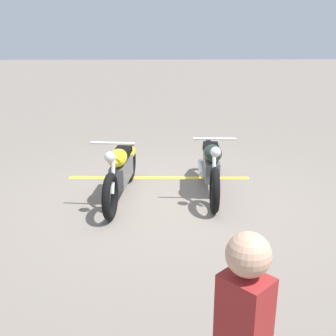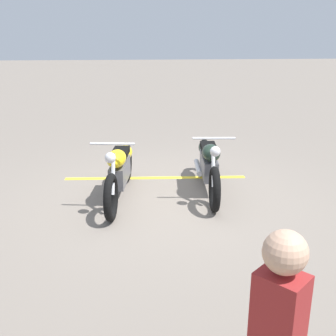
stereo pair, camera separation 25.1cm
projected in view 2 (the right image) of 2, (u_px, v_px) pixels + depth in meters
name	position (u px, v px, depth m)	size (l,w,h in m)	color
ground_plane	(166.00, 198.00, 6.59)	(60.00, 60.00, 0.00)	slate
motorcycle_bright_foreground	(120.00, 169.00, 6.50)	(2.23, 0.62, 1.04)	black
motorcycle_dark_foreground	(209.00, 163.00, 6.79)	(2.23, 0.62, 1.04)	black
parking_stripe_near	(155.00, 178.00, 7.48)	(3.20, 0.12, 0.01)	yellow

